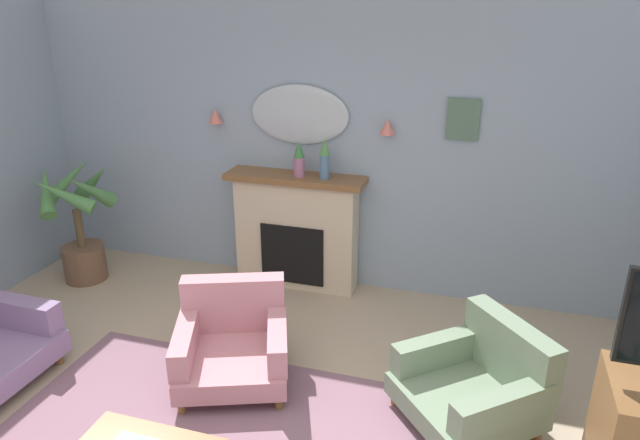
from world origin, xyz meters
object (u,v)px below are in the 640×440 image
at_px(mantel_vase_centre, 325,158).
at_px(armchair_in_corner, 478,382).
at_px(mantel_vase_right, 299,159).
at_px(wall_sconce_right, 387,127).
at_px(potted_plant_tall_palm, 78,224).
at_px(wall_mirror, 299,115).
at_px(wall_sconce_left, 215,116).
at_px(framed_picture, 463,119).
at_px(fireplace, 296,232).
at_px(armchair_beside_couch, 233,340).

height_order(mantel_vase_centre, armchair_in_corner, mantel_vase_centre).
relative_size(mantel_vase_right, wall_sconce_right, 2.46).
relative_size(mantel_vase_centre, potted_plant_tall_palm, 0.31).
xyz_separation_m(mantel_vase_right, potted_plant_tall_palm, (-2.19, -0.50, -0.71)).
height_order(mantel_vase_right, wall_sconce_right, wall_sconce_right).
distance_m(wall_mirror, armchair_in_corner, 2.86).
bearing_deg(wall_mirror, mantel_vase_centre, -29.54).
relative_size(mantel_vase_centre, wall_mirror, 0.40).
distance_m(wall_sconce_left, armchair_in_corner, 3.43).
height_order(mantel_vase_right, framed_picture, framed_picture).
bearing_deg(mantel_vase_centre, mantel_vase_right, 180.00).
height_order(wall_sconce_left, framed_picture, framed_picture).
bearing_deg(fireplace, mantel_vase_centre, -5.39).
height_order(wall_sconce_left, armchair_beside_couch, wall_sconce_left).
bearing_deg(armchair_in_corner, potted_plant_tall_palm, 165.68).
bearing_deg(fireplace, armchair_in_corner, -40.07).
xyz_separation_m(wall_mirror, armchair_in_corner, (1.84, -1.69, -1.40)).
bearing_deg(mantel_vase_centre, potted_plant_tall_palm, -168.34).
bearing_deg(wall_sconce_left, framed_picture, 1.46).
xyz_separation_m(mantel_vase_right, mantel_vase_centre, (0.25, 0.00, 0.03)).
relative_size(wall_mirror, wall_sconce_right, 6.86).
height_order(fireplace, framed_picture, framed_picture).
relative_size(wall_sconce_right, framed_picture, 0.39).
bearing_deg(mantel_vase_right, fireplace, 150.47).
bearing_deg(armchair_beside_couch, framed_picture, 49.35).
distance_m(framed_picture, armchair_beside_couch, 2.68).
bearing_deg(wall_mirror, framed_picture, 0.38).
distance_m(wall_sconce_left, framed_picture, 2.35).
xyz_separation_m(mantel_vase_right, armchair_in_corner, (1.79, -1.52, -1.02)).
relative_size(fireplace, wall_sconce_right, 9.71).
height_order(framed_picture, armchair_beside_couch, framed_picture).
relative_size(fireplace, potted_plant_tall_palm, 1.09).
height_order(fireplace, wall_sconce_right, wall_sconce_right).
height_order(framed_picture, armchair_in_corner, framed_picture).
relative_size(wall_mirror, armchair_in_corner, 0.84).
xyz_separation_m(wall_sconce_left, wall_sconce_right, (1.70, 0.00, 0.00)).
xyz_separation_m(wall_sconce_right, armchair_in_corner, (0.99, -1.64, -1.35)).
bearing_deg(framed_picture, wall_sconce_left, -178.54).
relative_size(framed_picture, armchair_in_corner, 0.31).
bearing_deg(wall_sconce_right, mantel_vase_centre, -167.69).
xyz_separation_m(wall_mirror, armchair_beside_couch, (0.03, -1.71, -1.40)).
bearing_deg(armchair_in_corner, mantel_vase_right, 139.68).
bearing_deg(armchair_beside_couch, potted_plant_tall_palm, 154.46).
bearing_deg(wall_sconce_left, armchair_beside_couch, -62.13).
relative_size(mantel_vase_right, potted_plant_tall_palm, 0.28).
distance_m(mantel_vase_centre, wall_sconce_left, 1.19).
relative_size(framed_picture, potted_plant_tall_palm, 0.29).
bearing_deg(framed_picture, armchair_in_corner, -78.74).
xyz_separation_m(armchair_beside_couch, armchair_in_corner, (1.81, 0.02, 0.00)).
distance_m(wall_sconce_left, wall_sconce_right, 1.70).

